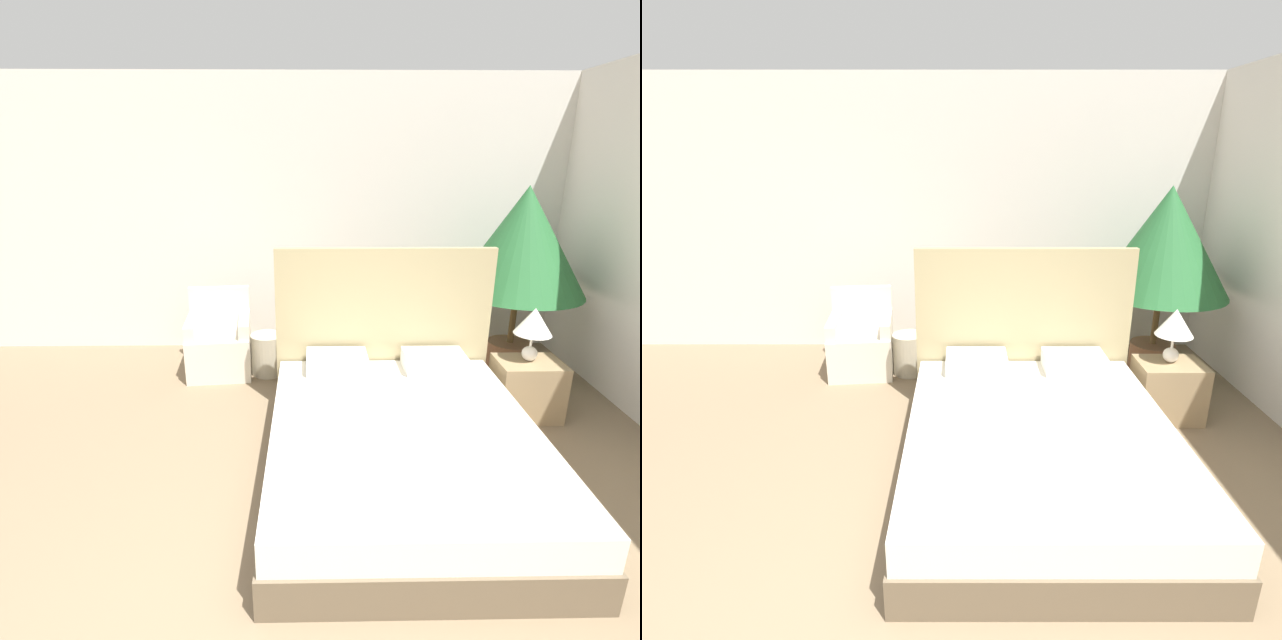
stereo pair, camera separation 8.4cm
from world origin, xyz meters
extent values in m
cube|color=silver|center=(0.00, 3.92, 1.45)|extent=(10.00, 0.06, 2.90)
cube|color=brown|center=(0.73, 1.33, 0.12)|extent=(1.77, 2.14, 0.24)
cube|color=silver|center=(0.73, 1.33, 0.34)|extent=(1.73, 2.09, 0.20)
cube|color=tan|center=(0.73, 2.43, 0.70)|extent=(1.80, 0.06, 1.41)
cube|color=white|center=(0.34, 2.20, 0.51)|extent=(0.49, 0.33, 0.14)
cube|color=white|center=(1.13, 2.20, 0.51)|extent=(0.49, 0.33, 0.14)
cube|color=beige|center=(-0.79, 3.16, 0.21)|extent=(0.67, 0.69, 0.43)
cube|color=beige|center=(-0.82, 3.45, 0.62)|extent=(0.62, 0.12, 0.39)
cube|color=beige|center=(-1.05, 3.14, 0.50)|extent=(0.15, 0.58, 0.15)
cube|color=beige|center=(-0.54, 3.19, 0.50)|extent=(0.15, 0.58, 0.15)
cube|color=beige|center=(0.17, 3.16, 0.21)|extent=(0.66, 0.68, 0.43)
cube|color=beige|center=(0.19, 3.45, 0.62)|extent=(0.62, 0.10, 0.39)
cube|color=beige|center=(-0.08, 3.18, 0.50)|extent=(0.14, 0.58, 0.15)
cube|color=beige|center=(0.43, 3.14, 0.50)|extent=(0.14, 0.58, 0.15)
cylinder|color=brown|center=(2.12, 3.10, 0.16)|extent=(0.43, 0.43, 0.33)
cylinder|color=brown|center=(2.12, 3.10, 0.59)|extent=(0.06, 0.06, 0.52)
cone|color=#235B2D|center=(2.12, 3.10, 1.35)|extent=(1.21, 1.21, 1.01)
cube|color=#937A56|center=(1.94, 2.22, 0.25)|extent=(0.53, 0.39, 0.50)
sphere|color=white|center=(1.93, 2.24, 0.56)|extent=(0.12, 0.12, 0.12)
cylinder|color=white|center=(1.93, 2.24, 0.68)|extent=(0.02, 0.02, 0.11)
cone|color=silver|center=(1.93, 2.24, 0.84)|extent=(0.30, 0.30, 0.22)
cylinder|color=#B7AD93|center=(-0.31, 3.11, 0.21)|extent=(0.33, 0.33, 0.41)
camera|label=1|loc=(0.14, -1.53, 2.14)|focal=28.00mm
camera|label=2|loc=(0.22, -1.53, 2.14)|focal=28.00mm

